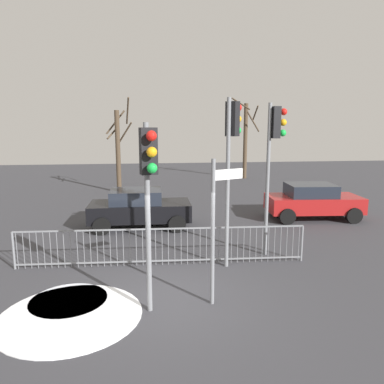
# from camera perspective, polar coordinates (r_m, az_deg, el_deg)

# --- Properties ---
(ground_plane) EXTENTS (60.00, 60.00, 0.00)m
(ground_plane) POSITION_cam_1_polar(r_m,az_deg,el_deg) (8.70, -4.08, -16.15)
(ground_plane) COLOR #38383D
(traffic_light_mid_right) EXTENTS (0.36, 0.56, 3.94)m
(traffic_light_mid_right) POSITION_cam_1_polar(r_m,az_deg,el_deg) (7.19, -6.74, 2.35)
(traffic_light_mid_right) COLOR slate
(traffic_light_mid_right) RESTS_ON ground
(traffic_light_rear_right) EXTENTS (0.47, 0.46, 4.59)m
(traffic_light_rear_right) POSITION_cam_1_polar(r_m,az_deg,el_deg) (9.86, 6.16, 7.30)
(traffic_light_rear_right) COLOR slate
(traffic_light_rear_right) RESTS_ON ground
(traffic_light_rear_left) EXTENTS (0.57, 0.34, 4.51)m
(traffic_light_rear_left) POSITION_cam_1_polar(r_m,az_deg,el_deg) (10.93, 12.57, 7.09)
(traffic_light_rear_left) COLOR slate
(traffic_light_rear_left) RESTS_ON ground
(direction_sign_post) EXTENTS (0.74, 0.35, 3.20)m
(direction_sign_post) POSITION_cam_1_polar(r_m,az_deg,el_deg) (7.85, 3.62, -5.10)
(direction_sign_post) COLOR slate
(direction_sign_post) RESTS_ON ground
(pedestrian_guard_railing) EXTENTS (8.09, 0.40, 1.07)m
(pedestrian_guard_railing) POSITION_cam_1_polar(r_m,az_deg,el_deg) (10.37, -4.70, -8.37)
(pedestrian_guard_railing) COLOR slate
(pedestrian_guard_railing) RESTS_ON ground
(car_black_mid) EXTENTS (3.81, 1.94, 1.47)m
(car_black_mid) POSITION_cam_1_polar(r_m,az_deg,el_deg) (14.15, -8.22, -2.44)
(car_black_mid) COLOR black
(car_black_mid) RESTS_ON ground
(car_red_near) EXTENTS (3.91, 2.15, 1.47)m
(car_red_near) POSITION_cam_1_polar(r_m,az_deg,el_deg) (16.11, 18.26, -1.29)
(car_red_near) COLOR maroon
(car_red_near) RESTS_ON ground
(bare_tree_left) EXTENTS (2.10, 1.78, 5.81)m
(bare_tree_left) POSITION_cam_1_polar(r_m,az_deg,el_deg) (27.10, 8.37, 8.24)
(bare_tree_left) COLOR #473828
(bare_tree_left) RESTS_ON ground
(bare_tree_centre) EXTENTS (1.57, 1.42, 5.40)m
(bare_tree_centre) POSITION_cam_1_polar(r_m,az_deg,el_deg) (21.63, -11.38, 6.74)
(bare_tree_centre) COLOR #473828
(bare_tree_centre) RESTS_ON ground
(snow_patch_kerb) EXTENTS (2.94, 2.94, 0.01)m
(snow_patch_kerb) POSITION_cam_1_polar(r_m,az_deg,el_deg) (8.36, -18.40, -17.81)
(snow_patch_kerb) COLOR white
(snow_patch_kerb) RESTS_ON ground
(snow_patch_island) EXTENTS (1.71, 1.71, 0.01)m
(snow_patch_island) POSITION_cam_1_polar(r_m,az_deg,el_deg) (9.03, -18.66, -15.60)
(snow_patch_island) COLOR silver
(snow_patch_island) RESTS_ON ground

